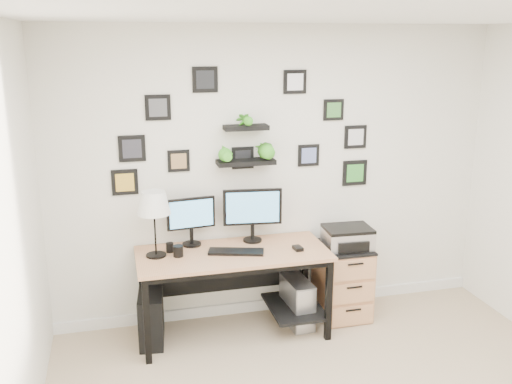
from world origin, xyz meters
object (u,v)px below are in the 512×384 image
object	(u,v)px
table_lamp	(154,204)
mug	(178,251)
file_cabinet	(342,281)
printer	(348,237)
monitor_left	(191,218)
pc_tower_grey	(297,302)
desk	(236,264)
monitor_right	(253,211)
pc_tower_black	(151,317)

from	to	relation	value
table_lamp	mug	bearing A→B (deg)	-17.26
mug	file_cabinet	bearing A→B (deg)	3.22
table_lamp	printer	size ratio (longest dim) A/B	1.29
mug	printer	xyz separation A→B (m)	(1.51, 0.05, -0.03)
table_lamp	mug	xyz separation A→B (m)	(0.18, -0.05, -0.39)
monitor_left	pc_tower_grey	distance (m)	1.21
desk	monitor_right	world-z (taller)	monitor_right
table_lamp	file_cabinet	world-z (taller)	table_lamp
table_lamp	printer	distance (m)	1.74
monitor_left	mug	world-z (taller)	monitor_left
monitor_right	file_cabinet	size ratio (longest dim) A/B	0.76
desk	mug	size ratio (longest dim) A/B	17.16
monitor_right	file_cabinet	world-z (taller)	monitor_right
monitor_right	table_lamp	size ratio (longest dim) A/B	0.93
desk	monitor_left	world-z (taller)	monitor_left
table_lamp	pc_tower_black	distance (m)	0.97
monitor_left	pc_tower_black	size ratio (longest dim) A/B	0.96
pc_tower_black	printer	world-z (taller)	printer
monitor_left	printer	distance (m)	1.40
file_cabinet	printer	distance (m)	0.43
pc_tower_black	pc_tower_grey	size ratio (longest dim) A/B	1.01
monitor_left	file_cabinet	xyz separation A→B (m)	(1.35, -0.15, -0.66)
file_cabinet	desk	bearing A→B (deg)	-176.68
printer	monitor_right	bearing A→B (deg)	169.94
pc_tower_grey	printer	bearing A→B (deg)	4.51
pc_tower_black	monitor_left	bearing A→B (deg)	33.40
monitor_left	table_lamp	world-z (taller)	table_lamp
pc_tower_grey	file_cabinet	xyz separation A→B (m)	(0.46, 0.07, 0.12)
desk	pc_tower_grey	bearing A→B (deg)	-1.24
table_lamp	printer	xyz separation A→B (m)	(1.69, -0.00, -0.43)
pc_tower_black	printer	xyz separation A→B (m)	(1.75, 0.02, 0.54)
pc_tower_black	monitor_right	bearing A→B (deg)	16.61
file_cabinet	table_lamp	bearing A→B (deg)	-178.98
pc_tower_grey	printer	xyz separation A→B (m)	(0.47, 0.04, 0.55)
mug	pc_tower_grey	bearing A→B (deg)	0.78
desk	pc_tower_black	bearing A→B (deg)	179.63
pc_tower_black	pc_tower_grey	xyz separation A→B (m)	(1.28, -0.02, -0.01)
monitor_left	mug	xyz separation A→B (m)	(-0.14, -0.23, -0.20)
pc_tower_grey	file_cabinet	size ratio (longest dim) A/B	0.65
monitor_left	monitor_right	distance (m)	0.53
monitor_right	printer	distance (m)	0.89
monitor_left	file_cabinet	size ratio (longest dim) A/B	0.63
desk	pc_tower_black	world-z (taller)	desk
monitor_left	printer	size ratio (longest dim) A/B	0.99
monitor_right	mug	distance (m)	0.74
desk	printer	xyz separation A→B (m)	(1.02, 0.03, 0.14)
pc_tower_black	file_cabinet	world-z (taller)	file_cabinet
desk	pc_tower_black	xyz separation A→B (m)	(-0.73, 0.00, -0.41)
pc_tower_grey	printer	distance (m)	0.73
printer	mug	bearing A→B (deg)	-178.05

